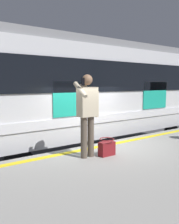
{
  "coord_description": "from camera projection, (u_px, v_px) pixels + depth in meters",
  "views": [
    {
      "loc": [
        3.69,
        4.82,
        2.59
      ],
      "look_at": [
        0.42,
        0.3,
        1.92
      ],
      "focal_mm": 37.8,
      "sensor_mm": 36.0,
      "label": 1
    }
  ],
  "objects": [
    {
      "name": "ground_plane",
      "position": [
        96.0,
        180.0,
        6.34
      ],
      "size": [
        23.76,
        23.76,
        0.0
      ],
      "primitive_type": "plane",
      "color": "#3D3D3F"
    },
    {
      "name": "track_rail_near",
      "position": [
        72.0,
        165.0,
        7.29
      ],
      "size": [
        20.58,
        0.08,
        0.16
      ],
      "primitive_type": "cube",
      "color": "slate",
      "rests_on": "ground"
    },
    {
      "name": "passenger",
      "position": [
        87.0,
        109.0,
        4.97
      ],
      "size": [
        0.57,
        0.55,
        1.76
      ],
      "color": "brown",
      "rests_on": "platform"
    },
    {
      "name": "handbag",
      "position": [
        107.0,
        148.0,
        5.17
      ],
      "size": [
        0.36,
        0.33,
        0.38
      ],
      "color": "maroon",
      "rests_on": "platform"
    },
    {
      "name": "platform",
      "position": [
        162.0,
        192.0,
        4.57
      ],
      "size": [
        15.83,
        4.25,
        1.02
      ],
      "primitive_type": "cube",
      "color": "gray",
      "rests_on": "ground"
    },
    {
      "name": "train_carriage",
      "position": [
        92.0,
        88.0,
        8.35
      ],
      "size": [
        9.61,
        2.83,
        3.78
      ],
      "color": "silver",
      "rests_on": "ground"
    },
    {
      "name": "safety_line",
      "position": [
        103.0,
        146.0,
        5.97
      ],
      "size": [
        15.52,
        0.16,
        0.01
      ],
      "primitive_type": "cube",
      "color": "yellow",
      "rests_on": "platform"
    },
    {
      "name": "track_rail_far",
      "position": [
        51.0,
        154.0,
        8.45
      ],
      "size": [
        20.58,
        0.08,
        0.16
      ],
      "primitive_type": "cube",
      "color": "slate",
      "rests_on": "ground"
    }
  ]
}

